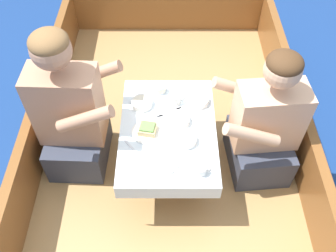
% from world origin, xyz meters
% --- Properties ---
extents(ground_plane, '(60.00, 60.00, 0.00)m').
position_xyz_m(ground_plane, '(0.00, 0.00, 0.00)').
color(ground_plane, navy).
extents(boat_deck, '(1.81, 3.16, 0.25)m').
position_xyz_m(boat_deck, '(0.00, 0.00, 0.12)').
color(boat_deck, '#A87F4C').
rests_on(boat_deck, ground_plane).
extents(gunwale_port, '(0.06, 3.16, 0.37)m').
position_xyz_m(gunwale_port, '(-0.88, 0.00, 0.43)').
color(gunwale_port, brown).
rests_on(gunwale_port, boat_deck).
extents(gunwale_starboard, '(0.06, 3.16, 0.37)m').
position_xyz_m(gunwale_starboard, '(0.88, 0.00, 0.43)').
color(gunwale_starboard, brown).
rests_on(gunwale_starboard, boat_deck).
extents(bow_coaming, '(1.69, 0.06, 0.43)m').
position_xyz_m(bow_coaming, '(0.00, 1.55, 0.46)').
color(bow_coaming, brown).
rests_on(bow_coaming, boat_deck).
extents(cockpit_table, '(0.58, 0.83, 0.40)m').
position_xyz_m(cockpit_table, '(0.00, -0.03, 0.60)').
color(cockpit_table, '#B2B2B7').
rests_on(cockpit_table, boat_deck).
extents(person_port, '(0.53, 0.45, 1.04)m').
position_xyz_m(person_port, '(-0.59, 0.05, 0.68)').
color(person_port, '#333847').
rests_on(person_port, boat_deck).
extents(person_starboard, '(0.55, 0.48, 0.94)m').
position_xyz_m(person_starboard, '(0.59, 0.00, 0.62)').
color(person_starboard, '#333847').
rests_on(person_starboard, boat_deck).
extents(plate_sandwich, '(0.19, 0.19, 0.01)m').
position_xyz_m(plate_sandwich, '(-0.12, -0.06, 0.65)').
color(plate_sandwich, white).
rests_on(plate_sandwich, cockpit_table).
extents(plate_bread, '(0.17, 0.17, 0.01)m').
position_xyz_m(plate_bread, '(-0.02, -0.28, 0.65)').
color(plate_bread, white).
rests_on(plate_bread, cockpit_table).
extents(sandwich, '(0.12, 0.11, 0.05)m').
position_xyz_m(sandwich, '(-0.12, -0.06, 0.68)').
color(sandwich, '#E0BC7F').
rests_on(sandwich, plate_sandwich).
extents(bowl_port_near, '(0.13, 0.13, 0.04)m').
position_xyz_m(bowl_port_near, '(-0.16, 0.16, 0.67)').
color(bowl_port_near, white).
rests_on(bowl_port_near, cockpit_table).
extents(bowl_starboard_near, '(0.13, 0.13, 0.04)m').
position_xyz_m(bowl_starboard_near, '(0.10, -0.13, 0.67)').
color(bowl_starboard_near, white).
rests_on(bowl_starboard_near, cockpit_table).
extents(bowl_center_far, '(0.14, 0.14, 0.04)m').
position_xyz_m(bowl_center_far, '(0.06, 0.02, 0.67)').
color(bowl_center_far, white).
rests_on(bowl_center_far, cockpit_table).
extents(bowl_port_far, '(0.14, 0.14, 0.04)m').
position_xyz_m(bowl_port_far, '(0.19, 0.19, 0.67)').
color(bowl_port_far, white).
rests_on(bowl_port_far, cockpit_table).
extents(coffee_cup_port, '(0.10, 0.07, 0.07)m').
position_xyz_m(coffee_cup_port, '(0.05, 0.19, 0.68)').
color(coffee_cup_port, white).
rests_on(coffee_cup_port, cockpit_table).
extents(coffee_cup_starboard, '(0.09, 0.06, 0.05)m').
position_xyz_m(coffee_cup_starboard, '(0.18, -0.34, 0.67)').
color(coffee_cup_starboard, white).
rests_on(coffee_cup_starboard, cockpit_table).
extents(tin_can, '(0.07, 0.07, 0.05)m').
position_xyz_m(tin_can, '(-0.05, 0.28, 0.67)').
color(tin_can, silver).
rests_on(tin_can, cockpit_table).
extents(utensil_spoon_center, '(0.12, 0.14, 0.01)m').
position_xyz_m(utensil_spoon_center, '(-0.24, -0.14, 0.65)').
color(utensil_spoon_center, silver).
rests_on(utensil_spoon_center, cockpit_table).
extents(utensil_knife_starboard, '(0.07, 0.16, 0.00)m').
position_xyz_m(utensil_knife_starboard, '(-0.19, -0.31, 0.65)').
color(utensil_knife_starboard, silver).
rests_on(utensil_knife_starboard, cockpit_table).
extents(utensil_fork_starboard, '(0.17, 0.04, 0.00)m').
position_xyz_m(utensil_fork_starboard, '(-0.01, 0.07, 0.65)').
color(utensil_fork_starboard, silver).
rests_on(utensil_fork_starboard, cockpit_table).
extents(utensil_spoon_port, '(0.14, 0.12, 0.01)m').
position_xyz_m(utensil_spoon_port, '(-0.20, -0.37, 0.65)').
color(utensil_spoon_port, silver).
rests_on(utensil_spoon_port, cockpit_table).
extents(utensil_knife_port, '(0.16, 0.08, 0.00)m').
position_xyz_m(utensil_knife_port, '(0.07, 0.28, 0.65)').
color(utensil_knife_port, silver).
rests_on(utensil_knife_port, cockpit_table).
extents(utensil_fork_port, '(0.16, 0.10, 0.00)m').
position_xyz_m(utensil_fork_port, '(0.02, 0.11, 0.65)').
color(utensil_fork_port, silver).
rests_on(utensil_fork_port, cockpit_table).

